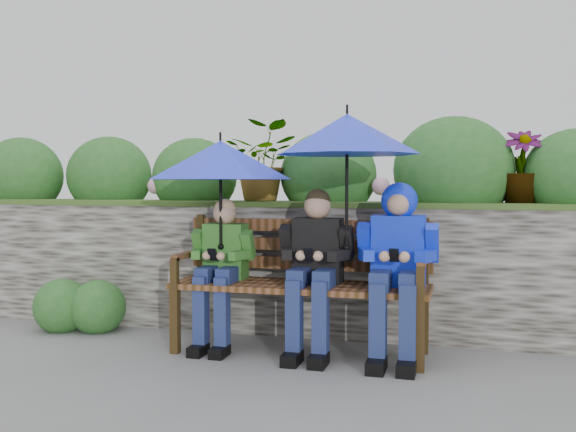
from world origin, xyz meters
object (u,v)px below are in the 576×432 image
(umbrella_right, at_px, (347,134))
(umbrella_left, at_px, (220,160))
(boy_right, at_px, (397,255))
(boy_left, at_px, (221,263))
(park_bench, at_px, (302,275))
(boy_middle, at_px, (315,262))

(umbrella_right, bearing_deg, umbrella_left, 178.24)
(boy_right, height_order, umbrella_right, umbrella_right)
(boy_left, height_order, umbrella_right, umbrella_right)
(park_bench, relative_size, boy_middle, 1.56)
(park_bench, bearing_deg, boy_middle, -37.84)
(park_bench, distance_m, boy_left, 0.59)
(park_bench, xyz_separation_m, boy_left, (-0.58, -0.08, 0.08))
(boy_middle, bearing_deg, boy_right, 0.91)
(boy_right, bearing_deg, boy_left, -179.94)
(boy_left, xyz_separation_m, boy_right, (1.24, 0.00, 0.09))
(boy_middle, bearing_deg, boy_left, 179.37)
(boy_middle, bearing_deg, park_bench, 142.16)
(umbrella_left, xyz_separation_m, umbrella_right, (0.91, -0.03, 0.16))
(boy_left, bearing_deg, umbrella_left, 115.99)
(park_bench, bearing_deg, umbrella_right, -17.07)
(umbrella_right, bearing_deg, boy_right, 4.46)
(boy_left, bearing_deg, boy_right, 0.06)
(boy_middle, relative_size, umbrella_left, 1.10)
(boy_left, xyz_separation_m, umbrella_left, (-0.00, 0.00, 0.73))
(boy_right, bearing_deg, boy_middle, -179.09)
(boy_left, bearing_deg, umbrella_right, -1.57)
(boy_middle, xyz_separation_m, umbrella_right, (0.22, -0.02, 0.86))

